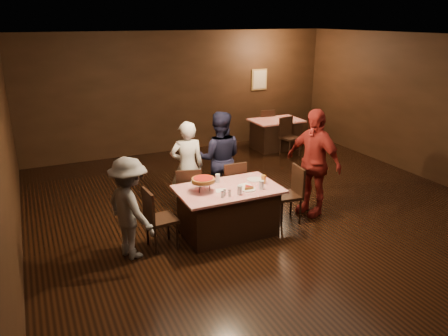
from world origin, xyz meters
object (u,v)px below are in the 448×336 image
Objects in this scene: back_table at (276,134)px; diner_navy_hoodie at (220,158)px; glass_front_left at (240,190)px; glass_back at (218,178)px; chair_end_right at (287,194)px; diner_white_jacket at (187,167)px; chair_end_left at (161,218)px; chair_back_far at (265,126)px; chair_far_right at (231,186)px; glass_front_right at (261,185)px; plate_empty at (255,179)px; glass_amber at (263,179)px; chair_far_left at (188,193)px; diner_red_shirt at (313,162)px; pizza_stand at (203,180)px; main_table at (228,211)px; chair_back_near at (290,137)px; diner_grey_knit at (130,208)px.

diner_navy_hoodie reaches higher than back_table.
glass_back is (-0.10, 0.60, 0.00)m from glass_front_left.
diner_white_jacket is (-1.37, 1.12, 0.34)m from chair_end_right.
chair_end_left is 6.17m from chair_back_far.
glass_front_left is (-0.35, -1.05, 0.37)m from chair_far_right.
glass_front_right is (0.40, 0.05, 0.00)m from glass_front_left.
chair_end_left is 2.20m from chair_end_right.
diner_navy_hoodie is at bearing -85.35° from chair_far_right.
glass_amber reaches higher than plate_empty.
chair_end_right is at bearing 168.35° from chair_far_left.
pizza_stand is (-2.06, -0.05, 0.01)m from diner_red_shirt.
chair_far_right is at bearing 104.04° from plate_empty.
chair_far_left is 1.00× the size of chair_far_right.
diner_red_shirt is at bearing 164.53° from diner_navy_hoodie.
chair_end_right is 0.55× the size of diner_navy_hoodie.
chair_far_right is 1.16m from pizza_stand.
diner_navy_hoodie reaches higher than glass_back.
diner_navy_hoodie is 12.39× the size of glass_back.
glass_back is (-1.71, 0.20, -0.10)m from diner_red_shirt.
chair_end_left is (-1.50, -0.75, 0.00)m from chair_far_right.
diner_red_shirt is at bearing 153.33° from chair_far_right.
chair_back_near is (3.19, 3.13, 0.09)m from main_table.
chair_far_right and chair_end_left have the same top height.
chair_end_left is 1.00× the size of chair_end_right.
diner_navy_hoodie is at bearing -146.90° from diner_red_shirt.
back_table is 3.42× the size of pizza_stand.
glass_back is (-0.50, 0.55, 0.00)m from glass_front_right.
diner_grey_knit is (-1.94, -1.23, -0.12)m from diner_navy_hoodie.
diner_navy_hoodie reaches higher than chair_far_right.
chair_end_left is 3.80× the size of plate_empty.
chair_end_left is at bearing 63.18° from diner_white_jacket.
diner_red_shirt is 7.50× the size of plate_empty.
chair_far_right and chair_back_far have the same top height.
diner_white_jacket is 1.75m from diner_grey_knit.
glass_front_right is (-0.10, -0.40, 0.06)m from plate_empty.
chair_far_left is at bearing 50.33° from chair_back_far.
chair_end_left is at bearing 170.84° from glass_front_right.
diner_grey_knit is (-1.96, -0.81, 0.27)m from chair_far_right.
diner_white_jacket is at bearing -141.87° from back_table.
diner_grey_knit is 10.67× the size of glass_amber.
glass_back is (-3.24, -4.13, 0.37)m from chair_back_far.
diner_red_shirt is (3.22, 0.16, 0.19)m from diner_grey_knit.
diner_navy_hoodie is 1.24m from glass_amber.
pizza_stand reaches higher than chair_end_right.
pizza_stand is (-3.59, -4.38, 0.48)m from chair_back_far.
diner_grey_knit is 1.63m from glass_front_left.
chair_far_right is at bearing -130.91° from chair_end_right.
chair_end_left is at bearing 50.53° from chair_back_far.
chair_end_right reaches higher than glass_back.
glass_back is at bearing 35.54° from pizza_stand.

